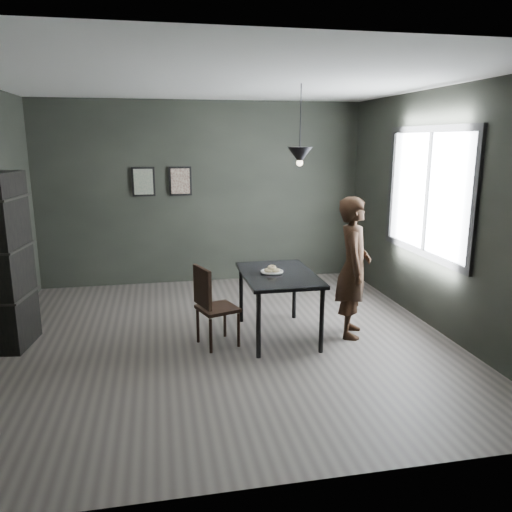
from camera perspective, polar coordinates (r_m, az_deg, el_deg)
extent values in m
plane|color=#3C3733|center=(5.76, -3.37, -9.51)|extent=(5.00, 5.00, 0.00)
cube|color=black|center=(7.85, -6.03, 7.11)|extent=(5.00, 0.10, 2.80)
cube|color=silver|center=(5.35, -3.79, 19.38)|extent=(5.00, 5.00, 0.02)
cube|color=white|center=(6.36, 19.05, 6.87)|extent=(0.02, 1.80, 1.40)
cube|color=black|center=(6.35, 18.97, 6.87)|extent=(0.04, 1.96, 1.56)
cube|color=black|center=(5.63, 2.60, -2.18)|extent=(0.80, 1.20, 0.04)
cylinder|color=black|center=(5.18, 0.29, -7.95)|extent=(0.05, 0.05, 0.71)
cylinder|color=black|center=(5.34, 7.52, -7.37)|extent=(0.05, 0.05, 0.71)
cylinder|color=black|center=(6.18, -1.70, -4.40)|extent=(0.05, 0.05, 0.71)
cylinder|color=black|center=(6.32, 4.40, -4.02)|extent=(0.05, 0.05, 0.71)
cylinder|color=white|center=(5.64, 1.83, -1.87)|extent=(0.23, 0.23, 0.01)
torus|color=beige|center=(5.64, 2.25, -1.63)|extent=(0.10, 0.10, 0.04)
torus|color=beige|center=(5.63, 1.42, -1.63)|extent=(0.10, 0.10, 0.04)
torus|color=beige|center=(5.63, 1.84, -1.31)|extent=(0.11, 0.12, 0.05)
imported|color=black|center=(5.76, 11.06, -1.29)|extent=(0.57, 0.69, 1.61)
cube|color=black|center=(5.49, -4.40, -6.00)|extent=(0.50, 0.50, 0.04)
cube|color=black|center=(5.34, -6.16, -3.56)|extent=(0.16, 0.38, 0.43)
cylinder|color=black|center=(5.37, -5.19, -9.09)|extent=(0.03, 0.03, 0.38)
cylinder|color=black|center=(5.51, -2.00, -8.46)|extent=(0.03, 0.03, 0.38)
cylinder|color=black|center=(5.65, -6.65, -7.96)|extent=(0.03, 0.03, 0.38)
cylinder|color=black|center=(5.78, -3.59, -7.39)|extent=(0.03, 0.03, 0.38)
cube|color=black|center=(5.94, -26.68, -0.60)|extent=(0.44, 0.68, 1.90)
cylinder|color=black|center=(5.59, 5.11, 15.23)|extent=(0.01, 0.01, 0.75)
cone|color=black|center=(5.59, 5.03, 11.39)|extent=(0.28, 0.28, 0.18)
sphere|color=#FFE0B2|center=(5.60, 5.02, 10.57)|extent=(0.07, 0.07, 0.07)
cube|color=black|center=(7.77, -12.74, 8.29)|extent=(0.34, 0.03, 0.44)
cube|color=#415B4D|center=(7.75, -12.74, 8.27)|extent=(0.28, 0.01, 0.38)
cube|color=black|center=(7.77, -8.64, 8.46)|extent=(0.34, 0.03, 0.44)
cube|color=brown|center=(7.75, -8.64, 8.45)|extent=(0.28, 0.01, 0.38)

